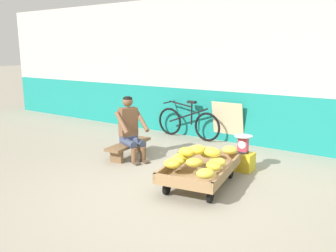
{
  "coord_description": "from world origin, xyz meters",
  "views": [
    {
      "loc": [
        2.52,
        -3.7,
        1.96
      ],
      "look_at": [
        -0.62,
        0.88,
        0.75
      ],
      "focal_mm": 37.45,
      "sensor_mm": 36.0,
      "label": 1
    }
  ],
  "objects": [
    {
      "name": "ground_plane",
      "position": [
        0.0,
        0.0,
        0.0
      ],
      "size": [
        80.0,
        80.0,
        0.0
      ],
      "primitive_type": "plane",
      "color": "gray"
    },
    {
      "name": "banana_cart",
      "position": [
        0.17,
        0.58,
        0.24
      ],
      "size": [
        1.06,
        1.56,
        0.36
      ],
      "color": "#99754C",
      "rests_on": "ground"
    },
    {
      "name": "back_wall",
      "position": [
        0.0,
        3.3,
        1.56
      ],
      "size": [
        16.0,
        0.3,
        3.11
      ],
      "color": "#19847A",
      "rests_on": "ground"
    },
    {
      "name": "banana_pile",
      "position": [
        0.2,
        0.52,
        0.46
      ],
      "size": [
        0.91,
        1.44,
        0.27
      ],
      "color": "gold",
      "rests_on": "banana_cart"
    },
    {
      "name": "sign_board",
      "position": [
        -0.57,
        3.1,
        0.44
      ],
      "size": [
        0.7,
        0.22,
        0.88
      ],
      "color": "#C6B289",
      "rests_on": "ground"
    },
    {
      "name": "vendor_seated",
      "position": [
        -1.56,
        1.05,
        0.57
      ],
      "size": [
        0.74,
        0.63,
        1.14
      ],
      "color": "brown",
      "rests_on": "ground"
    },
    {
      "name": "low_bench",
      "position": [
        -1.64,
        1.08,
        0.2
      ],
      "size": [
        0.42,
        1.13,
        0.27
      ],
      "color": "brown",
      "rests_on": "ground"
    },
    {
      "name": "plastic_crate",
      "position": [
        0.41,
        1.57,
        0.15
      ],
      "size": [
        0.36,
        0.28,
        0.3
      ],
      "color": "gold",
      "rests_on": "ground"
    },
    {
      "name": "bicycle_near_left",
      "position": [
        -1.49,
        2.94,
        0.35
      ],
      "size": [
        1.66,
        0.48,
        0.86
      ],
      "color": "black",
      "rests_on": "ground"
    },
    {
      "name": "weighing_scale",
      "position": [
        0.41,
        1.57,
        0.45
      ],
      "size": [
        0.3,
        0.3,
        0.29
      ],
      "color": "#28282D",
      "rests_on": "plastic_crate"
    }
  ]
}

